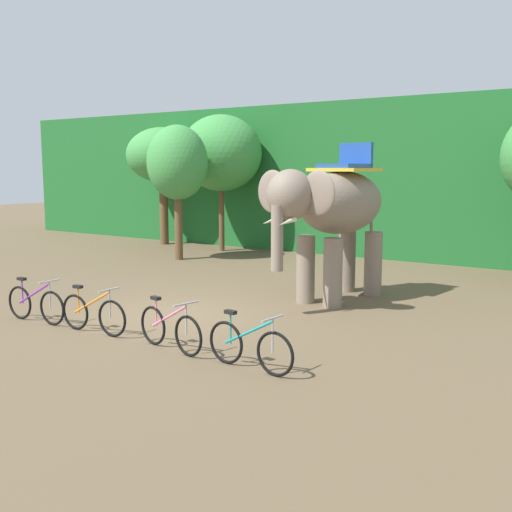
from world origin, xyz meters
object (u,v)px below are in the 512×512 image
bike_orange (93,314)px  bike_pink (170,329)px  elephant (334,209)px  bike_purple (35,304)px  bike_teal (250,346)px  tree_center_left (221,153)px  tree_left (163,156)px  tree_far_right (177,163)px

bike_orange → bike_pink: same height
elephant → bike_orange: bearing=-115.5°
bike_purple → bike_teal: same height
tree_center_left → bike_teal: (8.97, -11.06, -3.34)m
bike_purple → bike_pink: same height
tree_left → bike_orange: bearing=-53.0°
tree_left → tree_center_left: tree_center_left is taller
bike_orange → bike_pink: (1.99, -0.02, 0.00)m
bike_teal → bike_purple: bearing=179.9°
tree_left → bike_purple: bearing=-59.0°
tree_left → bike_orange: size_ratio=2.83×
tree_left → bike_pink: size_ratio=2.86×
tree_far_right → bike_pink: size_ratio=2.74×
tree_center_left → bike_pink: size_ratio=3.06×
tree_left → elephant: bearing=-28.9°
bike_pink → bike_teal: 1.75m
tree_left → bike_purple: tree_left is taller
tree_center_left → bike_pink: 13.56m
tree_left → tree_center_left: bearing=-5.3°
bike_orange → bike_teal: size_ratio=1.00×
tree_left → bike_pink: 15.74m
bike_teal → tree_center_left: bearing=129.0°
tree_far_right → elephant: tree_far_right is taller
tree_left → bike_orange: (8.48, -11.26, -3.29)m
tree_far_right → bike_purple: (3.40, -8.35, -2.94)m
bike_pink → bike_orange: bearing=179.5°
bike_purple → bike_pink: size_ratio=1.01×
tree_far_right → bike_orange: bearing=-58.6°
tree_far_right → elephant: size_ratio=1.10×
elephant → bike_orange: (-2.48, -5.21, -1.82)m
bike_purple → bike_orange: (1.66, 0.09, 0.00)m
elephant → bike_purple: 6.96m
tree_center_left → bike_orange: bearing=-64.5°
tree_far_right → bike_teal: tree_far_right is taller
tree_center_left → bike_pink: bearing=-56.7°
tree_left → tree_far_right: 4.57m
elephant → bike_teal: size_ratio=2.47×
bike_purple → bike_teal: size_ratio=1.00×
tree_far_right → bike_purple: 9.49m
tree_left → bike_teal: tree_left is taller
tree_left → bike_purple: (6.83, -11.35, -3.29)m
tree_left → elephant: size_ratio=1.15×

